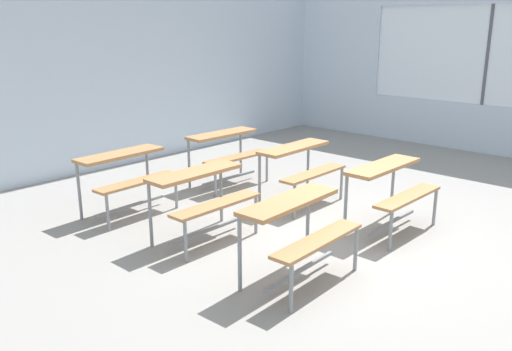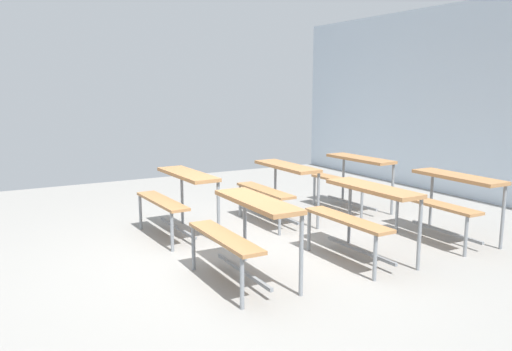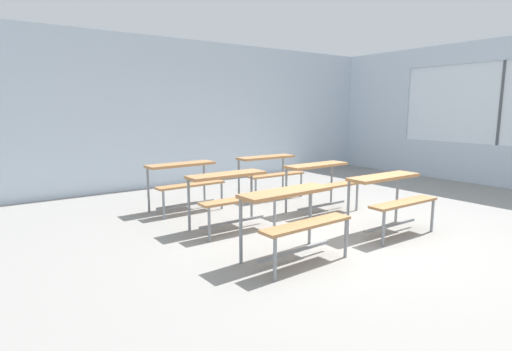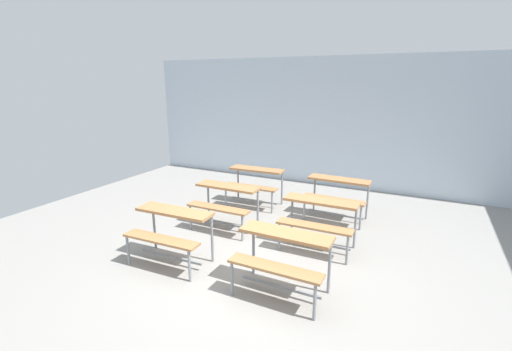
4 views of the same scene
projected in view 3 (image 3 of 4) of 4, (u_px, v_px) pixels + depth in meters
ground at (349, 237)px, 5.09m from camera, size 10.00×9.00×0.05m
wall_back at (189, 113)px, 8.46m from camera, size 10.00×0.12×3.00m
desk_bench_r0c0 at (293, 208)px, 4.19m from camera, size 1.12×0.63×0.74m
desk_bench_r0c1 at (390, 190)px, 5.12m from camera, size 1.11×0.60×0.74m
desk_bench_r1c0 at (231, 188)px, 5.29m from camera, size 1.10×0.60×0.74m
desk_bench_r1c1 at (321, 176)px, 6.19m from camera, size 1.11×0.60×0.74m
desk_bench_r2c0 at (184, 175)px, 6.27m from camera, size 1.12×0.63×0.74m
desk_bench_r2c1 at (269, 166)px, 7.21m from camera, size 1.12×0.63×0.74m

